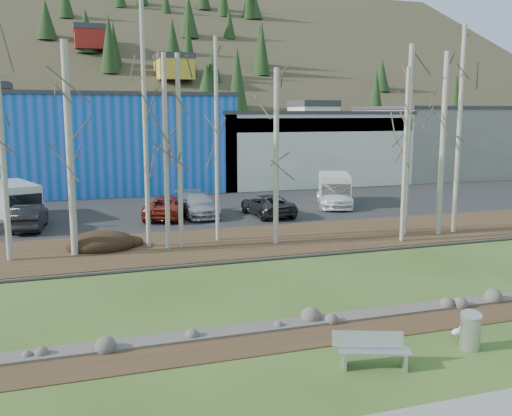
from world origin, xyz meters
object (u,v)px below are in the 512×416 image
object	(u,v)px
seagull	(458,332)
van_white	(334,189)
car_2	(169,207)
car_3	(197,205)
bench_intact	(372,350)
car_1	(29,217)
litter_bin	(470,333)
car_5	(334,196)
car_4	(267,205)
van_grey	(14,201)

from	to	relation	value
seagull	van_white	world-z (taller)	van_white
car_2	car_3	distance (m)	1.83
seagull	van_white	size ratio (longest dim) A/B	0.08
car_3	van_white	bearing A→B (deg)	6.22
bench_intact	car_1	world-z (taller)	car_1
litter_bin	van_white	xyz separation A→B (m)	(7.52, 24.01, 0.73)
car_2	car_5	bearing A→B (deg)	-153.63
seagull	car_2	world-z (taller)	car_2
bench_intact	car_3	distance (m)	22.61
bench_intact	van_white	size ratio (longest dim) A/B	0.36
car_2	van_white	size ratio (longest dim) A/B	0.95
car_3	car_5	world-z (taller)	car_5
litter_bin	car_4	size ratio (longest dim) A/B	0.20
car_2	car_1	bearing A→B (deg)	30.51
litter_bin	car_3	world-z (taller)	car_3
car_2	litter_bin	bearing A→B (deg)	124.40
van_grey	car_3	bearing A→B (deg)	-32.05
car_1	van_grey	bearing A→B (deg)	-68.84
car_1	car_5	xyz separation A→B (m)	(19.77, 1.88, 0.04)
car_4	van_grey	xyz separation A→B (m)	(-15.21, 3.75, 0.44)
car_4	bench_intact	bearing A→B (deg)	74.30
car_3	car_4	size ratio (longest dim) A/B	1.03
car_4	car_1	bearing A→B (deg)	-3.52
bench_intact	van_grey	bearing A→B (deg)	133.58
seagull	car_3	xyz separation A→B (m)	(-3.05, 21.65, 0.69)
car_3	car_4	distance (m)	4.46
seagull	litter_bin	bearing A→B (deg)	-119.50
seagull	car_5	xyz separation A→B (m)	(6.86, 22.31, 0.72)
car_3	van_white	size ratio (longest dim) A/B	0.94
bench_intact	litter_bin	size ratio (longest dim) A/B	2.00
car_3	seagull	bearing A→B (deg)	-84.24
seagull	car_1	size ratio (longest dim) A/B	0.10
car_4	van_white	distance (m)	6.70
car_2	car_5	xyz separation A→B (m)	(11.73, 0.76, 0.06)
car_2	car_4	size ratio (longest dim) A/B	1.03
seagull	car_1	world-z (taller)	car_1
litter_bin	van_white	size ratio (longest dim) A/B	0.18
car_3	van_grey	world-z (taller)	van_grey
car_2	car_3	size ratio (longest dim) A/B	1.00
van_white	car_1	bearing A→B (deg)	-148.97
litter_bin	van_grey	distance (m)	28.52
car_4	car_2	bearing A→B (deg)	-13.98
car_2	car_3	xyz separation A→B (m)	(1.82, 0.11, 0.03)
litter_bin	car_5	distance (m)	24.18
seagull	van_white	distance (m)	24.34
litter_bin	car_2	distance (m)	22.84
bench_intact	car_4	world-z (taller)	car_4
car_1	van_grey	world-z (taller)	van_grey
car_3	car_4	xyz separation A→B (m)	(4.28, -1.25, -0.05)
car_4	car_5	bearing A→B (deg)	-164.73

